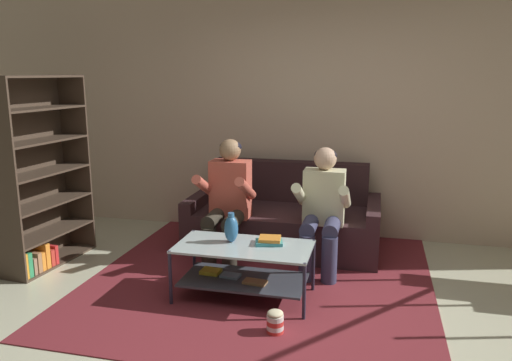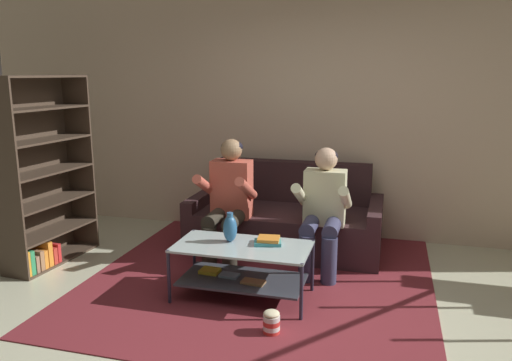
{
  "view_description": "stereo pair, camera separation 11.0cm",
  "coord_description": "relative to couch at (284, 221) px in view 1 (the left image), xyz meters",
  "views": [
    {
      "loc": [
        0.63,
        -3.15,
        1.83
      ],
      "look_at": [
        -0.4,
        1.02,
        0.9
      ],
      "focal_mm": 35.0,
      "sensor_mm": 36.0,
      "label": 1
    },
    {
      "loc": [
        0.73,
        -3.13,
        1.83
      ],
      "look_at": [
        -0.4,
        1.02,
        0.9
      ],
      "focal_mm": 35.0,
      "sensor_mm": 36.0,
      "label": 2
    }
  ],
  "objects": [
    {
      "name": "bookshelf",
      "position": [
        -2.21,
        -1.02,
        0.51
      ],
      "size": [
        0.42,
        1.03,
        1.81
      ],
      "color": "#443428",
      "rests_on": "ground"
    },
    {
      "name": "couch",
      "position": [
        0.0,
        0.0,
        0.0
      ],
      "size": [
        1.97,
        0.96,
        0.88
      ],
      "color": "#392326",
      "rests_on": "ground"
    },
    {
      "name": "person_seated_left",
      "position": [
        -0.46,
        -0.56,
        0.37
      ],
      "size": [
        0.5,
        0.58,
        1.21
      ],
      "color": "#2F2B21",
      "rests_on": "ground"
    },
    {
      "name": "vase",
      "position": [
        -0.22,
        -1.24,
        0.29
      ],
      "size": [
        0.12,
        0.12,
        0.25
      ],
      "color": "#2D6293",
      "rests_on": "coffee_table"
    },
    {
      "name": "back_partition",
      "position": [
        0.29,
        0.6,
        1.17
      ],
      "size": [
        8.4,
        0.12,
        2.9
      ],
      "primitive_type": "cube",
      "color": "beige",
      "rests_on": "ground"
    },
    {
      "name": "coffee_table",
      "position": [
        -0.1,
        -1.3,
        0.02
      ],
      "size": [
        1.1,
        0.56,
        0.46
      ],
      "color": "#ABC0C0",
      "rests_on": "ground"
    },
    {
      "name": "person_seated_right",
      "position": [
        0.46,
        -0.57,
        0.35
      ],
      "size": [
        0.5,
        0.58,
        1.16
      ],
      "color": "#3A3C5B",
      "rests_on": "ground"
    },
    {
      "name": "book_stack",
      "position": [
        0.1,
        -1.22,
        0.2
      ],
      "size": [
        0.25,
        0.2,
        0.06
      ],
      "color": "teal",
      "rests_on": "coffee_table"
    },
    {
      "name": "area_rug",
      "position": [
        -0.05,
        -0.78,
        -0.28
      ],
      "size": [
        3.0,
        3.25,
        0.01
      ],
      "color": "maroon",
      "rests_on": "ground"
    },
    {
      "name": "ground",
      "position": [
        0.29,
        -1.86,
        -0.28
      ],
      "size": [
        16.8,
        16.8,
        0.0
      ],
      "primitive_type": "plane",
      "color": "beige"
    },
    {
      "name": "popcorn_tub",
      "position": [
        0.27,
        -1.81,
        -0.2
      ],
      "size": [
        0.12,
        0.12,
        0.18
      ],
      "color": "red",
      "rests_on": "ground"
    }
  ]
}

